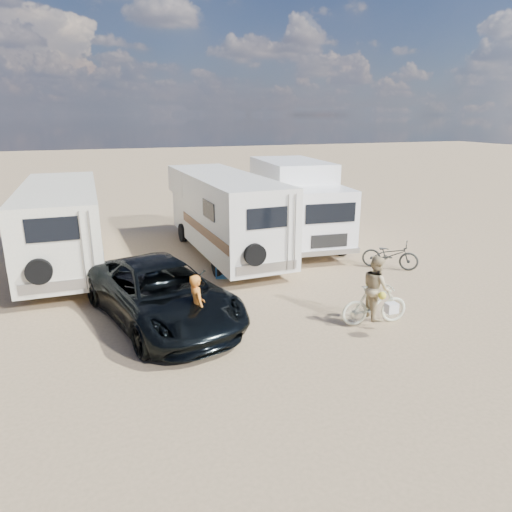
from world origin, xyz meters
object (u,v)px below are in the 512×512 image
object	(u,v)px
box_truck	(298,204)
cooler	(224,272)
rv_left	(62,228)
rider_woman	(376,294)
dark_suv	(162,293)
crate	(286,262)
rider_man	(198,313)
rv_main	(224,215)
bike_man	(198,327)
bike_woman	(375,305)
bike_parked	(390,255)

from	to	relation	value
box_truck	cooler	world-z (taller)	box_truck
rv_left	box_truck	bearing A→B (deg)	0.00
rv_left	rider_woman	xyz separation A→B (m)	(7.67, -7.85, -0.62)
rider_woman	cooler	xyz separation A→B (m)	(-2.68, 4.82, -0.63)
dark_suv	rider_woman	bearing A→B (deg)	-36.20
rv_left	dark_suv	bearing A→B (deg)	-66.21
crate	box_truck	bearing A→B (deg)	57.77
dark_suv	rider_man	size ratio (longest dim) A/B	3.67
rv_main	crate	bearing A→B (deg)	-58.05
rider_man	crate	bearing A→B (deg)	-48.97
rv_left	dark_suv	size ratio (longest dim) A/B	1.44
rv_left	rider_man	bearing A→B (deg)	-66.71
rv_main	cooler	world-z (taller)	rv_main
bike_man	bike_woman	xyz separation A→B (m)	(4.55, -0.49, 0.11)
bike_man	rider_man	size ratio (longest dim) A/B	1.05
bike_woman	crate	size ratio (longest dim) A/B	3.66
rider_man	bike_woman	bearing A→B (deg)	-102.59
box_truck	cooler	distance (m)	5.28
rv_main	rider_woman	distance (m)	7.74
rider_man	crate	xyz separation A→B (m)	(4.28, 4.66, -0.58)
rv_left	crate	xyz separation A→B (m)	(7.40, -2.70, -1.25)
bike_parked	rider_man	bearing A→B (deg)	152.68
rider_woman	bike_parked	size ratio (longest dim) A/B	0.86
rv_main	dark_suv	distance (m)	6.40
rider_woman	bike_woman	bearing A→B (deg)	0.00
rv_left	crate	world-z (taller)	rv_left
box_truck	rider_woman	bearing A→B (deg)	-95.18
rider_man	bike_parked	xyz separation A→B (m)	(7.67, 3.25, -0.27)
dark_suv	cooler	size ratio (longest dim) A/B	11.31
cooler	bike_man	bearing A→B (deg)	-88.67
box_truck	bike_parked	distance (m)	4.57
bike_woman	rider_woman	distance (m)	0.29
bike_man	bike_parked	bearing A→B (deg)	-73.43
rv_main	cooler	size ratio (longest dim) A/B	16.34
bike_man	crate	distance (m)	6.33
dark_suv	bike_parked	world-z (taller)	dark_suv
box_truck	bike_parked	xyz separation A→B (m)	(1.72, -4.06, -1.20)
rider_man	rider_woman	size ratio (longest dim) A/B	0.93
dark_suv	bike_woman	world-z (taller)	dark_suv
rv_left	box_truck	size ratio (longest dim) A/B	1.25
crate	bike_parked	bearing A→B (deg)	-22.55
box_truck	bike_man	size ratio (longest dim) A/B	4.01
rv_left	bike_woman	distance (m)	11.01
bike_parked	rv_left	bearing A→B (deg)	108.88
rv_main	bike_parked	bearing A→B (deg)	-39.26
rider_man	cooler	world-z (taller)	rider_man
box_truck	rv_left	bearing A→B (deg)	-175.26
box_truck	dark_suv	world-z (taller)	box_truck
rv_main	bike_parked	distance (m)	6.31
crate	bike_man	bearing A→B (deg)	-132.55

